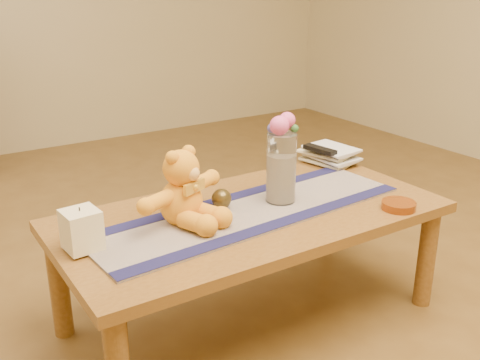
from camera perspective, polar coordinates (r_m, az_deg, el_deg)
floor at (r=2.25m, az=1.10°, el=-13.75°), size 5.50×5.50×0.00m
coffee_table_top at (r=2.04m, az=1.18°, el=-3.69°), size 1.40×0.70×0.04m
table_leg_fr at (r=2.35m, az=18.42°, el=-7.51°), size 0.07×0.07×0.41m
table_leg_bl at (r=2.16m, az=-17.92°, el=-10.10°), size 0.07×0.07×0.41m
table_leg_br at (r=2.71m, az=9.00°, el=-2.96°), size 0.07×0.07×0.41m
persian_runner at (r=2.02m, az=1.04°, el=-3.24°), size 1.22×0.43×0.01m
runner_border_near at (r=1.92m, az=3.71°, el=-4.47°), size 1.20×0.14×0.00m
runner_border_far at (r=2.13m, az=-1.35°, el=-1.87°), size 1.20×0.14×0.00m
teddy_bear at (r=1.91m, az=-6.05°, el=-0.71°), size 0.45×0.41×0.25m
pillar_candle at (r=1.79m, az=-15.79°, el=-4.88°), size 0.11×0.11×0.13m
candle_wick at (r=1.76m, az=-16.00°, el=-2.85°), size 0.00×0.00×0.01m
glass_vase at (r=2.07m, az=4.20°, el=1.24°), size 0.11×0.11×0.26m
potpourri_fill at (r=2.08m, az=4.18°, el=0.23°), size 0.09×0.09×0.18m
rose_left at (r=2.00m, az=4.03°, el=5.54°), size 0.07×0.07×0.07m
rose_right at (r=2.04m, az=4.81°, el=6.07°), size 0.06×0.06×0.06m
blue_flower_back at (r=2.05m, az=3.95°, el=5.73°), size 0.04×0.04×0.04m
blue_flower_side at (r=2.02m, az=3.29°, el=5.27°), size 0.04×0.04×0.04m
leaf_sprig at (r=2.03m, az=5.55°, el=5.23°), size 0.03×0.03×0.03m
bronze_ball at (r=2.03m, az=-1.89°, el=-1.90°), size 0.09×0.09×0.07m
book_bottom at (r=2.52m, az=7.86°, el=1.53°), size 0.21×0.25×0.02m
book_lower at (r=2.51m, az=8.03°, el=1.94°), size 0.18×0.23×0.02m
book_upper at (r=2.50m, az=7.76°, el=2.34°), size 0.22×0.26×0.02m
book_top at (r=2.50m, az=8.02°, el=2.77°), size 0.19×0.24×0.02m
tv_remote at (r=2.49m, az=8.12°, el=3.10°), size 0.07×0.17×0.02m
amber_dish at (r=2.13m, az=15.82°, el=-2.49°), size 0.14×0.14×0.03m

